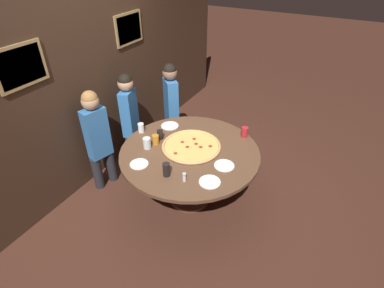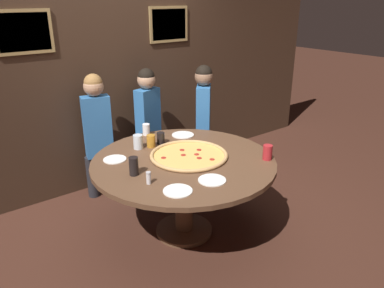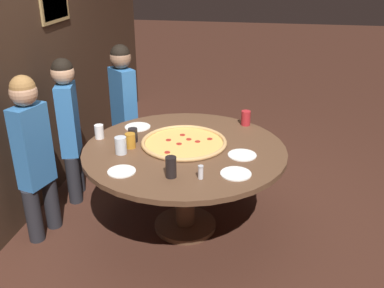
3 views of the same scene
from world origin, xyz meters
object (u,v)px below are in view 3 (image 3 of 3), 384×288
Objects in this scene: drink_cup_centre_back at (130,141)px; diner_side_right at (69,122)px; drink_cup_far_right at (121,145)px; drink_cup_by_shaker at (99,132)px; drink_cup_near_left at (171,167)px; drink_cup_near_right at (133,135)px; white_plate_left_side at (122,171)px; diner_far_left at (33,150)px; giant_pizza at (184,142)px; drink_cup_beside_pizza at (246,118)px; condiment_shaker at (201,172)px; white_plate_right_side at (236,174)px; white_plate_beside_cup at (242,155)px; white_plate_far_back at (138,127)px; diner_side_left at (124,104)px; dining_table at (185,162)px.

drink_cup_centre_back is 0.09× the size of diner_side_right.
drink_cup_far_right reaches higher than drink_cup_by_shaker.
drink_cup_near_left is 0.11× the size of diner_side_right.
drink_cup_near_left is 0.69m from drink_cup_near_right.
white_plate_left_side is 0.15× the size of diner_far_left.
giant_pizza is 1.13m from diner_side_right.
drink_cup_centre_back is at bearing 126.83° from drink_cup_beside_pizza.
condiment_shaker is 1.34m from diner_far_left.
drink_cup_far_right is (-0.12, 0.04, 0.01)m from drink_cup_centre_back.
giant_pizza reaches higher than white_plate_right_side.
diner_far_left reaches higher than white_plate_beside_cup.
giant_pizza is 3.07× the size of white_plate_far_back.
white_plate_far_back is at bearing 76.22° from diner_side_right.
white_plate_right_side and white_plate_beside_cup have the same top height.
drink_cup_far_right reaches higher than white_plate_right_side.
diner_far_left is at bearing 75.91° from white_plate_left_side.
giant_pizza is at bearing 73.95° from white_plate_beside_cup.
white_plate_far_back is 0.59m from diner_side_left.
dining_table is 1.17m from diner_far_left.
dining_table is 0.47m from drink_cup_near_right.
drink_cup_near_right is at bearing 64.06° from white_plate_right_side.
dining_table is 13.62× the size of drink_cup_centre_back.
giant_pizza is at bearing -86.91° from drink_cup_near_right.
white_plate_left_side is at bearing -145.65° from drink_cup_by_shaker.
diner_far_left reaches higher than white_plate_far_back.
drink_cup_centre_back is 1.05× the size of drink_cup_near_right.
drink_cup_near_left is 0.67× the size of white_plate_far_back.
white_plate_right_side is 1.73m from diner_side_left.
drink_cup_far_right is 0.59× the size of white_plate_far_back.
drink_cup_near_left is 0.91m from drink_cup_by_shaker.
white_plate_left_side is (-1.05, 0.80, -0.06)m from drink_cup_beside_pizza.
drink_cup_centre_back reaches higher than white_plate_beside_cup.
condiment_shaker is at bearing 148.41° from white_plate_beside_cup.
drink_cup_near_left is at bearing -140.79° from drink_cup_near_right.
diner_side_right is at bearing 92.46° from white_plate_far_back.
white_plate_far_back is at bearing 30.38° from drink_cup_near_left.
dining_table is at bearing -68.17° from drink_cup_far_right.
drink_cup_beside_pizza is at bearing -37.17° from white_plate_left_side.
white_plate_right_side is 0.16× the size of diner_side_right.
diner_side_right reaches higher than white_plate_right_side.
white_plate_right_side is at bearing -74.92° from drink_cup_near_left.
dining_table is 13.83× the size of drink_cup_by_shaker.
drink_cup_near_right is 0.53m from white_plate_left_side.
drink_cup_near_left is 0.97m from white_plate_far_back.
drink_cup_beside_pizza is 1.26m from diner_side_left.
drink_cup_far_right reaches higher than white_plate_left_side.
drink_cup_near_right is 0.88m from diner_side_left.
white_plate_left_side is 0.91m from white_plate_beside_cup.
diner_far_left is (-0.35, 1.11, 0.01)m from giant_pizza.
drink_cup_near_left is at bearing -127.10° from drink_cup_by_shaker.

